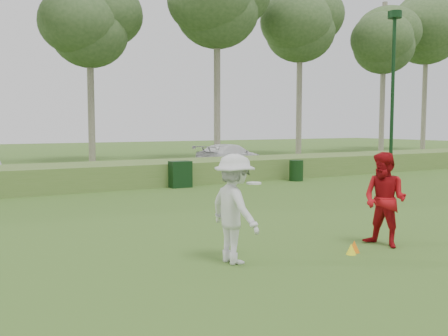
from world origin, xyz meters
TOP-DOWN VIEW (x-y plane):
  - ground at (0.00, 0.00)m, footprint 120.00×120.00m
  - reed_strip at (0.00, 12.00)m, footprint 80.00×3.00m
  - park_road at (0.00, 17.00)m, footprint 80.00×6.00m
  - lamp_post at (14.00, 11.00)m, footprint 0.70×0.70m
  - tree_4 at (2.00, 24.50)m, footprint 6.24×6.24m
  - tree_5 at (10.00, 22.50)m, footprint 7.28×7.28m
  - tree_6 at (18.00, 23.80)m, footprint 7.02×7.02m
  - tree_7 at (26.00, 22.80)m, footprint 6.50×6.50m
  - tree_8 at (33.00, 24.20)m, footprint 8.06×8.06m
  - player_white at (-1.97, 0.17)m, footprint 0.93×1.28m
  - player_red at (1.23, -0.30)m, footprint 0.89×1.05m
  - cone_orange at (0.38, -0.36)m, footprint 0.21×0.21m
  - cone_yellow at (0.21, -0.45)m, footprint 0.19×0.19m
  - utility_cabinet at (1.62, 10.26)m, footprint 0.82×0.52m
  - trash_bin at (6.92, 9.84)m, footprint 0.66×0.66m
  - car_right at (7.33, 16.25)m, footprint 4.88×3.52m

SIDE VIEW (x-z plane):
  - ground at x=0.00m, z-range 0.00..0.00m
  - park_road at x=0.00m, z-range 0.00..0.06m
  - cone_yellow at x=0.21m, z-range 0.00..0.21m
  - cone_orange at x=0.38m, z-range 0.00..0.23m
  - trash_bin at x=6.92m, z-range 0.00..0.90m
  - reed_strip at x=0.00m, z-range 0.00..0.90m
  - utility_cabinet at x=1.62m, z-range 0.00..1.02m
  - car_right at x=7.33m, z-range 0.06..1.37m
  - player_red at x=1.23m, z-range 0.00..1.89m
  - player_white at x=-1.97m, z-range 0.00..1.92m
  - lamp_post at x=14.00m, z-range 1.51..9.68m
  - tree_4 at x=2.00m, z-range 2.84..14.34m
  - tree_7 at x=26.00m, z-range 3.09..15.59m
  - tree_6 at x=18.00m, z-range 3.35..16.85m
  - tree_5 at x=10.00m, z-range 3.47..17.47m
  - tree_8 at x=33.00m, z-range 3.73..18.73m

